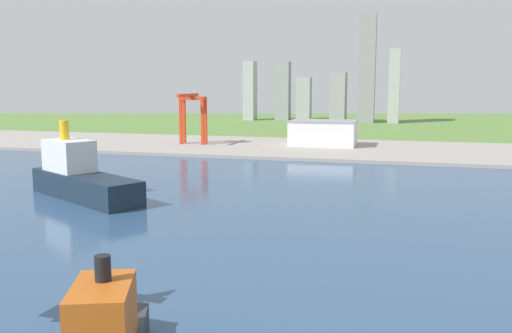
{
  "coord_description": "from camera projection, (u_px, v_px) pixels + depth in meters",
  "views": [
    {
      "loc": [
        64.5,
        36.18,
        55.2
      ],
      "look_at": [
        19.64,
        200.67,
        29.46
      ],
      "focal_mm": 39.23,
      "sensor_mm": 36.0,
      "label": 1
    }
  ],
  "objects": [
    {
      "name": "ground_plane",
      "position": [
        270.0,
        195.0,
        276.69
      ],
      "size": [
        2400.0,
        2400.0,
        0.0
      ],
      "primitive_type": "plane",
      "color": "#5A7F3A"
    },
    {
      "name": "water_bay",
      "position": [
        234.0,
        224.0,
        219.44
      ],
      "size": [
        840.0,
        360.0,
        0.15
      ],
      "primitive_type": "cube",
      "color": "#2D4C70",
      "rests_on": "ground"
    },
    {
      "name": "industrial_pier",
      "position": [
        326.0,
        149.0,
        457.76
      ],
      "size": [
        840.0,
        140.0,
        2.5
      ],
      "primitive_type": "cube",
      "color": "#9B938B",
      "rests_on": "ground"
    },
    {
      "name": "cargo_ship",
      "position": [
        81.0,
        177.0,
        268.6
      ],
      "size": [
        73.37,
        52.84,
        36.55
      ],
      "color": "#192838",
      "rests_on": "water_bay"
    },
    {
      "name": "port_crane_red",
      "position": [
        192.0,
        108.0,
        476.65
      ],
      "size": [
        22.13,
        42.38,
        43.29
      ],
      "color": "red",
      "rests_on": "industrial_pier"
    },
    {
      "name": "warehouse_main",
      "position": [
        323.0,
        133.0,
        470.4
      ],
      "size": [
        55.34,
        36.51,
        21.01
      ],
      "color": "white",
      "rests_on": "industrial_pier"
    },
    {
      "name": "distant_skyline",
      "position": [
        330.0,
        86.0,
        788.27
      ],
      "size": [
        220.9,
        42.61,
        147.41
      ],
      "color": "#A5AAAE",
      "rests_on": "ground"
    }
  ]
}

